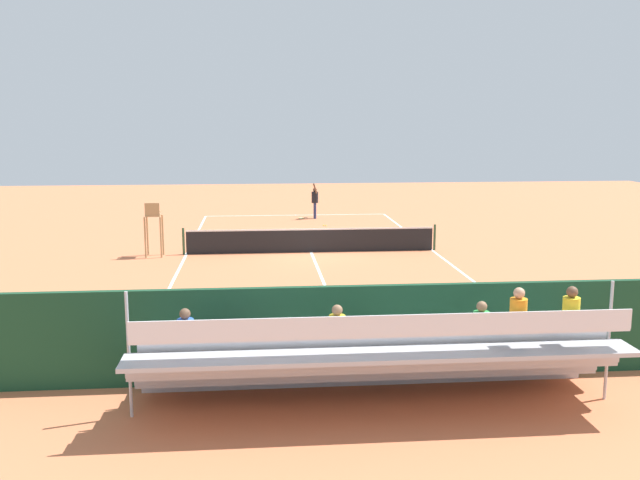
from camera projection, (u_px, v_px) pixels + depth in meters
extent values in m
plane|color=#CC7047|center=(311.00, 252.00, 28.38)|extent=(60.00, 60.00, 0.00)
cube|color=white|center=(296.00, 215.00, 39.17)|extent=(10.00, 0.10, 0.01)
cube|color=white|center=(345.00, 335.00, 17.59)|extent=(10.00, 0.10, 0.01)
cube|color=white|center=(432.00, 250.00, 28.82)|extent=(0.10, 22.00, 0.01)
cube|color=white|center=(186.00, 254.00, 27.93)|extent=(0.10, 22.00, 0.01)
cube|color=white|center=(301.00, 229.00, 34.31)|extent=(7.50, 0.10, 0.01)
cube|color=white|center=(326.00, 288.00, 22.44)|extent=(7.50, 0.10, 0.01)
cube|color=white|center=(311.00, 252.00, 28.38)|extent=(0.10, 12.10, 0.01)
cube|color=white|center=(296.00, 215.00, 39.17)|extent=(0.10, 0.30, 0.01)
cube|color=black|center=(311.00, 241.00, 28.30)|extent=(10.00, 0.02, 0.91)
cube|color=white|center=(311.00, 229.00, 28.22)|extent=(10.00, 0.04, 0.06)
cylinder|color=#2D5133|center=(435.00, 237.00, 28.74)|extent=(0.10, 0.10, 1.07)
cylinder|color=#2D5133|center=(183.00, 241.00, 27.83)|extent=(0.10, 0.10, 1.07)
cube|color=#194228|center=(364.00, 332.00, 14.47)|extent=(18.00, 0.16, 2.00)
cube|color=#B2B2B7|center=(366.00, 374.00, 14.26)|extent=(9.00, 0.10, 0.45)
cube|color=#B2B2B7|center=(369.00, 372.00, 13.89)|extent=(9.00, 0.80, 0.08)
cube|color=#B2B2B7|center=(366.00, 374.00, 14.29)|extent=(9.00, 0.04, 0.45)
cube|color=silver|center=(370.00, 353.00, 13.72)|extent=(8.60, 0.36, 0.04)
cube|color=silver|center=(371.00, 346.00, 13.51)|extent=(8.60, 0.03, 0.36)
cube|color=#B2B2B7|center=(376.00, 364.00, 13.03)|extent=(9.00, 0.80, 0.08)
cube|color=#B2B2B7|center=(372.00, 366.00, 13.43)|extent=(9.00, 0.04, 0.45)
cube|color=silver|center=(377.00, 344.00, 12.85)|extent=(8.60, 0.36, 0.04)
cube|color=silver|center=(379.00, 337.00, 12.64)|extent=(8.60, 0.03, 0.36)
cube|color=#B2B2B7|center=(384.00, 355.00, 12.16)|extent=(9.00, 0.80, 0.08)
cube|color=#B2B2B7|center=(380.00, 358.00, 12.57)|extent=(9.00, 0.04, 0.45)
cube|color=silver|center=(385.00, 334.00, 11.99)|extent=(8.60, 0.36, 0.04)
cube|color=silver|center=(388.00, 326.00, 11.78)|extent=(8.60, 0.03, 0.36)
cylinder|color=#B2B2B7|center=(608.00, 341.00, 13.37)|extent=(0.06, 0.06, 2.35)
cylinder|color=#B2B2B7|center=(129.00, 355.00, 12.57)|extent=(0.06, 0.06, 2.35)
cube|color=#2D2D33|center=(515.00, 325.00, 12.36)|extent=(0.32, 0.40, 0.12)
cylinder|color=orange|center=(518.00, 311.00, 12.20)|extent=(0.30, 0.30, 0.45)
sphere|color=tan|center=(519.00, 293.00, 12.14)|extent=(0.20, 0.20, 0.20)
cube|color=#2D2D33|center=(479.00, 336.00, 13.19)|extent=(0.32, 0.40, 0.12)
cylinder|color=green|center=(481.00, 323.00, 13.02)|extent=(0.30, 0.30, 0.45)
sphere|color=#8C6647|center=(482.00, 306.00, 12.97)|extent=(0.20, 0.20, 0.20)
cube|color=#2D2D33|center=(336.00, 340.00, 12.95)|extent=(0.32, 0.40, 0.12)
cylinder|color=yellow|center=(337.00, 327.00, 12.78)|extent=(0.30, 0.30, 0.45)
sphere|color=#8C6647|center=(337.00, 310.00, 12.73)|extent=(0.20, 0.20, 0.20)
cube|color=#2D2D33|center=(187.00, 344.00, 12.70)|extent=(0.32, 0.40, 0.12)
cylinder|color=blue|center=(186.00, 331.00, 12.54)|extent=(0.30, 0.30, 0.45)
sphere|color=brown|center=(185.00, 314.00, 12.48)|extent=(0.20, 0.20, 0.20)
cube|color=#2D2D33|center=(243.00, 352.00, 13.66)|extent=(0.32, 0.40, 0.12)
cylinder|color=red|center=(243.00, 340.00, 13.49)|extent=(0.30, 0.30, 0.45)
sphere|color=brown|center=(242.00, 324.00, 13.43)|extent=(0.20, 0.20, 0.20)
cube|color=#2D2D33|center=(214.00, 353.00, 13.61)|extent=(0.32, 0.40, 0.12)
cylinder|color=blue|center=(213.00, 341.00, 13.44)|extent=(0.30, 0.30, 0.45)
sphere|color=tan|center=(213.00, 324.00, 13.38)|extent=(0.20, 0.20, 0.20)
cube|color=#2D2D33|center=(567.00, 323.00, 12.45)|extent=(0.32, 0.40, 0.12)
cylinder|color=yellow|center=(571.00, 310.00, 12.28)|extent=(0.30, 0.30, 0.45)
sphere|color=brown|center=(572.00, 292.00, 12.22)|extent=(0.20, 0.20, 0.20)
cube|color=#2D2D33|center=(369.00, 348.00, 13.88)|extent=(0.32, 0.40, 0.12)
cylinder|color=white|center=(370.00, 336.00, 13.71)|extent=(0.30, 0.30, 0.45)
sphere|color=tan|center=(370.00, 320.00, 13.66)|extent=(0.20, 0.20, 0.20)
cylinder|color=#A88456|center=(163.00, 235.00, 27.74)|extent=(0.07, 0.07, 1.60)
cylinder|color=#A88456|center=(148.00, 235.00, 27.69)|extent=(0.07, 0.07, 1.60)
cylinder|color=#A88456|center=(161.00, 237.00, 27.15)|extent=(0.07, 0.07, 1.60)
cylinder|color=#A88456|center=(145.00, 238.00, 27.10)|extent=(0.07, 0.07, 1.60)
cube|color=#A88456|center=(153.00, 215.00, 27.28)|extent=(0.56, 0.56, 0.06)
cube|color=#A88456|center=(152.00, 209.00, 26.99)|extent=(0.56, 0.06, 0.48)
cube|color=#A88456|center=(160.00, 211.00, 27.27)|extent=(0.04, 0.48, 0.04)
cube|color=#A88456|center=(146.00, 212.00, 27.23)|extent=(0.04, 0.48, 0.04)
cube|color=#9E754C|center=(465.00, 342.00, 15.57)|extent=(1.80, 0.40, 0.05)
cylinder|color=#9E754C|center=(498.00, 351.00, 15.67)|extent=(0.06, 0.06, 0.45)
cylinder|color=#9E754C|center=(432.00, 353.00, 15.54)|extent=(0.06, 0.06, 0.45)
cube|color=#9E754C|center=(468.00, 332.00, 15.34)|extent=(1.80, 0.04, 0.36)
cube|color=black|center=(386.00, 360.00, 15.25)|extent=(0.90, 0.36, 0.36)
cylinder|color=navy|center=(315.00, 210.00, 37.94)|extent=(0.14, 0.14, 0.85)
cylinder|color=navy|center=(315.00, 211.00, 37.72)|extent=(0.14, 0.14, 0.85)
cylinder|color=black|center=(315.00, 197.00, 37.71)|extent=(0.37, 0.37, 0.60)
sphere|color=brown|center=(315.00, 190.00, 37.63)|extent=(0.22, 0.22, 0.22)
cylinder|color=brown|center=(315.00, 188.00, 37.40)|extent=(0.25, 0.10, 0.55)
cylinder|color=brown|center=(315.00, 196.00, 37.92)|extent=(0.09, 0.09, 0.50)
cylinder|color=black|center=(305.00, 218.00, 38.07)|extent=(0.25, 0.18, 0.03)
torus|color=#D8CC4C|center=(301.00, 218.00, 37.91)|extent=(0.42, 0.42, 0.02)
cylinder|color=white|center=(301.00, 218.00, 37.91)|extent=(0.25, 0.25, 0.00)
sphere|color=#CCDB33|center=(324.00, 225.00, 35.26)|extent=(0.07, 0.07, 0.07)
sphere|color=#CCDB33|center=(326.00, 226.00, 35.16)|extent=(0.07, 0.07, 0.07)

